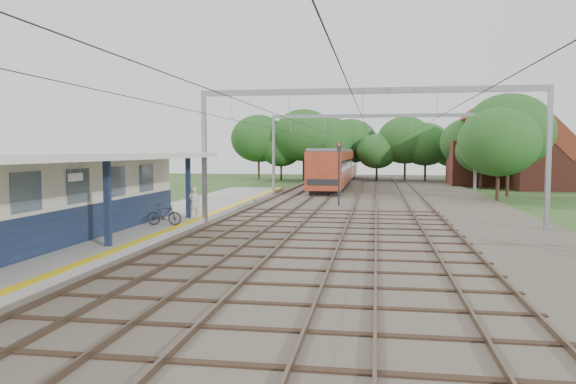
# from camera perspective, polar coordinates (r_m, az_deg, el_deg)

# --- Properties ---
(ground) EXTENTS (160.00, 160.00, 0.00)m
(ground) POSITION_cam_1_polar(r_m,az_deg,el_deg) (14.42, -7.24, -11.40)
(ground) COLOR #2D4C1E
(ground) RESTS_ON ground
(ballast_bed) EXTENTS (18.00, 90.00, 0.10)m
(ballast_bed) POSITION_cam_1_polar(r_m,az_deg,el_deg) (43.50, 9.06, -0.91)
(ballast_bed) COLOR #473D33
(ballast_bed) RESTS_ON ground
(platform) EXTENTS (5.00, 52.00, 0.35)m
(platform) POSITION_cam_1_polar(r_m,az_deg,el_deg) (29.85, -13.60, -3.04)
(platform) COLOR gray
(platform) RESTS_ON ground
(yellow_stripe) EXTENTS (0.45, 52.00, 0.01)m
(yellow_stripe) POSITION_cam_1_polar(r_m,az_deg,el_deg) (29.04, -9.50, -2.82)
(yellow_stripe) COLOR yellow
(yellow_stripe) RESTS_ON platform
(station_building) EXTENTS (3.41, 18.00, 3.40)m
(station_building) POSITION_cam_1_polar(r_m,az_deg,el_deg) (24.09, -23.13, -0.49)
(station_building) COLOR beige
(station_building) RESTS_ON platform
(canopy) EXTENTS (6.40, 20.00, 3.44)m
(canopy) POSITION_cam_1_polar(r_m,az_deg,el_deg) (22.59, -22.21, 3.31)
(canopy) COLOR #121D39
(canopy) RESTS_ON platform
(rail_tracks) EXTENTS (11.80, 88.00, 0.15)m
(rail_tracks) POSITION_cam_1_polar(r_m,az_deg,el_deg) (43.55, 5.77, -0.71)
(rail_tracks) COLOR brown
(rail_tracks) RESTS_ON ballast_bed
(catenary_system) EXTENTS (17.22, 88.00, 7.00)m
(catenary_system) POSITION_cam_1_polar(r_m,az_deg,el_deg) (38.65, 8.24, 6.57)
(catenary_system) COLOR gray
(catenary_system) RESTS_ON ground
(tree_band) EXTENTS (31.72, 30.88, 8.82)m
(tree_band) POSITION_cam_1_polar(r_m,az_deg,el_deg) (70.46, 8.95, 4.98)
(tree_band) COLOR #382619
(tree_band) RESTS_ON ground
(house_near) EXTENTS (7.00, 6.12, 7.89)m
(house_near) POSITION_cam_1_polar(r_m,az_deg,el_deg) (61.75, 25.07, 2.97)
(house_near) COLOR brown
(house_near) RESTS_ON ground
(house_far) EXTENTS (8.00, 6.12, 8.66)m
(house_far) POSITION_cam_1_polar(r_m,az_deg,el_deg) (66.44, 19.49, 3.39)
(house_far) COLOR brown
(house_far) RESTS_ON ground
(person) EXTENTS (0.68, 0.55, 1.64)m
(person) POSITION_cam_1_polar(r_m,az_deg,el_deg) (30.01, -9.55, -1.04)
(person) COLOR beige
(person) RESTS_ON platform
(bicycle) EXTENTS (1.69, 0.57, 1.00)m
(bicycle) POSITION_cam_1_polar(r_m,az_deg,el_deg) (27.24, -12.46, -2.27)
(bicycle) COLOR black
(bicycle) RESTS_ON platform
(train) EXTENTS (3.06, 38.06, 4.01)m
(train) POSITION_cam_1_polar(r_m,az_deg,el_deg) (65.41, 5.11, 2.72)
(train) COLOR black
(train) RESTS_ON ballast_bed
(signal_post) EXTENTS (0.34, 0.30, 4.45)m
(signal_post) POSITION_cam_1_polar(r_m,az_deg,el_deg) (38.95, 5.20, 2.63)
(signal_post) COLOR black
(signal_post) RESTS_ON ground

